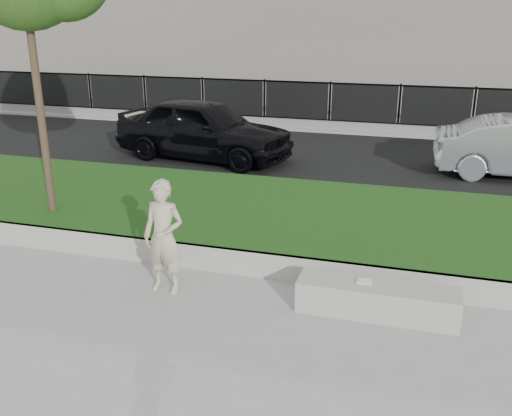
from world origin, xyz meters
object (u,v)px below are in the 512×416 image
(book, at_px, (364,281))
(car_dark, at_px, (204,129))
(man, at_px, (164,237))
(stone_bench, at_px, (377,300))

(book, height_order, car_dark, car_dark)
(man, xyz_separation_m, book, (2.78, 0.19, -0.38))
(stone_bench, bearing_deg, book, 168.36)
(car_dark, bearing_deg, man, -153.26)
(man, relative_size, car_dark, 0.35)
(book, relative_size, car_dark, 0.04)
(book, distance_m, car_dark, 8.52)
(book, bearing_deg, man, 178.72)
(man, bearing_deg, stone_bench, 5.18)
(stone_bench, distance_m, car_dark, 8.67)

